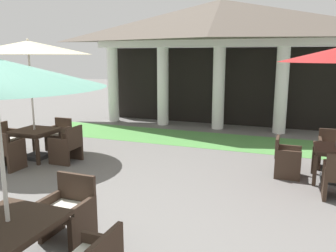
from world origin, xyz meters
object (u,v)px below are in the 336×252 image
at_px(patio_chair_near_foreground_north, 69,211).
at_px(patio_chair_mid_left_west, 286,158).
at_px(patio_chair_mid_right_south, 6,151).
at_px(patio_chair_mid_right_north, 59,135).
at_px(patio_umbrella_mid_right, 28,49).
at_px(patio_chair_mid_right_east, 67,146).
at_px(patio_table_near_foreground, 9,229).
at_px(patio_chair_mid_right_west, 6,140).
at_px(patio_table_mid_left, 336,152).
at_px(patio_table_mid_right, 35,133).
at_px(patio_chair_mid_left_north, 331,150).

relative_size(patio_chair_near_foreground_north, patio_chair_mid_left_west, 1.06).
xyz_separation_m(patio_chair_mid_right_south, patio_chair_mid_right_north, (-0.00, 1.88, -0.03)).
distance_m(patio_umbrella_mid_right, patio_chair_mid_right_north, 2.49).
xyz_separation_m(patio_chair_mid_right_south, patio_chair_mid_right_east, (0.95, 0.94, -0.02)).
height_order(patio_chair_mid_right_east, patio_chair_mid_right_north, patio_chair_mid_right_east).
relative_size(patio_table_near_foreground, patio_chair_mid_left_west, 1.21).
height_order(patio_chair_near_foreground_north, patio_chair_mid_right_east, patio_chair_near_foreground_north).
relative_size(patio_chair_near_foreground_north, patio_chair_mid_right_west, 1.07).
bearing_deg(patio_table_near_foreground, patio_chair_near_foreground_north, 89.29).
bearing_deg(patio_umbrella_mid_right, patio_chair_mid_right_south, -89.93).
relative_size(patio_chair_mid_left_west, patio_chair_mid_right_west, 1.01).
bearing_deg(patio_table_mid_left, patio_chair_mid_right_north, 178.79).
height_order(patio_umbrella_mid_right, patio_chair_mid_right_west, patio_umbrella_mid_right).
bearing_deg(patio_chair_mid_left_west, patio_table_mid_right, -82.29).
xyz_separation_m(patio_chair_mid_left_west, patio_chair_mid_right_south, (-5.94, -1.74, 0.03)).
height_order(patio_chair_mid_right_south, patio_chair_mid_right_east, patio_chair_mid_right_south).
distance_m(patio_table_near_foreground, patio_table_mid_left, 6.10).
distance_m(patio_table_mid_right, patio_chair_mid_right_south, 0.97).
xyz_separation_m(patio_table_near_foreground, patio_chair_mid_right_east, (-2.22, 4.04, -0.26)).
bearing_deg(patio_chair_mid_right_north, patio_table_near_foreground, 122.37).
xyz_separation_m(patio_table_mid_left, patio_chair_mid_right_north, (-6.88, 0.15, -0.23)).
bearing_deg(patio_table_near_foreground, patio_table_mid_left, 52.42).
bearing_deg(patio_table_mid_right, patio_chair_mid_right_north, 90.07).
height_order(patio_chair_mid_left_west, patio_table_mid_right, patio_chair_mid_left_west).
xyz_separation_m(patio_chair_mid_left_west, patio_chair_mid_right_east, (-4.99, -0.80, 0.01)).
distance_m(patio_chair_mid_left_north, patio_chair_mid_right_south, 7.38).
distance_m(patio_chair_near_foreground_north, patio_table_mid_right, 4.36).
distance_m(patio_table_near_foreground, patio_umbrella_mid_right, 5.52).
relative_size(patio_chair_mid_right_east, patio_chair_mid_right_north, 1.05).
relative_size(patio_chair_mid_left_west, patio_chair_mid_right_north, 1.00).
bearing_deg(patio_chair_mid_right_north, patio_chair_mid_right_west, 44.90).
distance_m(patio_table_mid_left, patio_umbrella_mid_right, 7.23).
bearing_deg(patio_chair_mid_right_north, patio_chair_near_foreground_north, 128.92).
xyz_separation_m(patio_umbrella_mid_right, patio_chair_mid_right_west, (-0.94, -0.00, -2.31)).
height_order(patio_umbrella_mid_right, patio_chair_mid_right_south, patio_umbrella_mid_right).
xyz_separation_m(patio_table_mid_left, patio_chair_mid_left_west, (-0.94, 0.00, -0.23)).
bearing_deg(patio_table_mid_left, patio_chair_mid_right_west, -174.19).
bearing_deg(patio_chair_mid_right_north, patio_chair_mid_right_east, 135.22).
relative_size(patio_chair_mid_right_south, patio_chair_mid_right_west, 1.07).
relative_size(patio_chair_mid_left_west, patio_chair_mid_right_south, 0.95).
height_order(patio_table_mid_left, patio_chair_mid_right_east, patio_chair_mid_right_east).
relative_size(patio_chair_near_foreground_north, patio_chair_mid_left_north, 1.02).
distance_m(patio_umbrella_mid_right, patio_chair_mid_right_east, 2.49).
relative_size(patio_umbrella_mid_right, patio_chair_mid_right_west, 3.58).
distance_m(patio_chair_mid_right_south, patio_chair_mid_right_north, 1.88).
distance_m(patio_table_near_foreground, patio_chair_mid_left_west, 5.58).
height_order(patio_chair_near_foreground_north, patio_table_mid_left, patio_chair_near_foreground_north).
bearing_deg(patio_chair_mid_left_north, patio_umbrella_mid_right, 14.21).
relative_size(patio_chair_mid_right_east, patio_chair_mid_right_west, 1.06).
bearing_deg(patio_table_mid_right, patio_table_near_foreground, -51.92).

